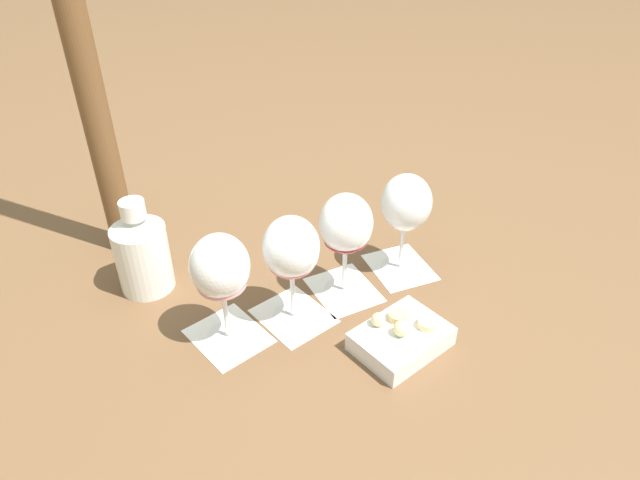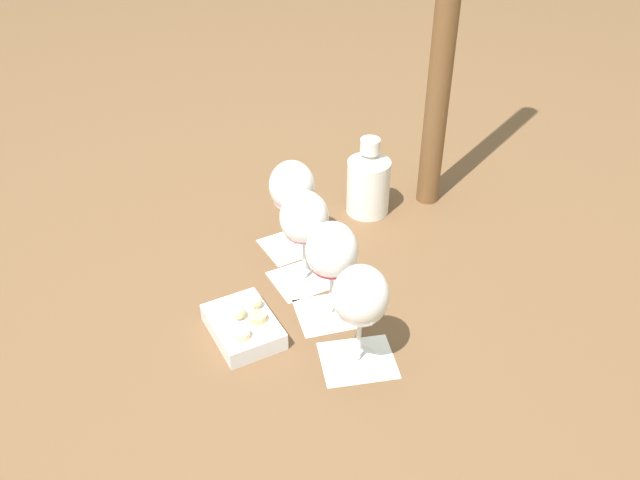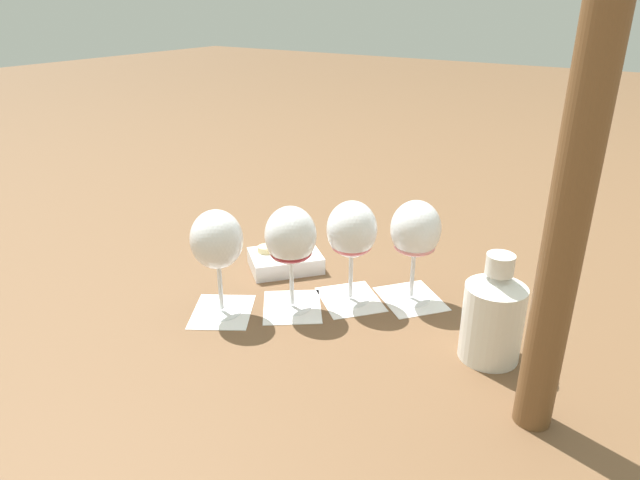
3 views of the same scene
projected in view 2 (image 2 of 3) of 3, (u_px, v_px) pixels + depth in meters
The scene contains 11 objects.
ground_plane at pixel (319, 296), 1.24m from camera, with size 8.00×8.00×0.00m, color brown.
tasting_card_0 at pixel (294, 244), 1.37m from camera, with size 0.15×0.16×0.00m.
tasting_card_1 at pixel (305, 278), 1.28m from camera, with size 0.16×0.16×0.00m.
tasting_card_2 at pixel (331, 313), 1.20m from camera, with size 0.16×0.15×0.00m.
tasting_card_3 at pixel (358, 360), 1.11m from camera, with size 0.16×0.15×0.00m.
wine_glass_0 at pixel (292, 190), 1.29m from camera, with size 0.09×0.09×0.19m.
wine_glass_1 at pixel (304, 222), 1.21m from camera, with size 0.09×0.09×0.19m.
wine_glass_2 at pixel (332, 254), 1.13m from camera, with size 0.09×0.09×0.19m.
wine_glass_3 at pixel (361, 300), 1.03m from camera, with size 0.09×0.09×0.19m.
ceramic_vase at pixel (368, 181), 1.43m from camera, with size 0.09×0.09×0.17m.
snack_dish at pixel (244, 326), 1.15m from camera, with size 0.17×0.17×0.06m.
Camera 2 is at (0.35, -0.88, 0.81)m, focal length 38.00 mm.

